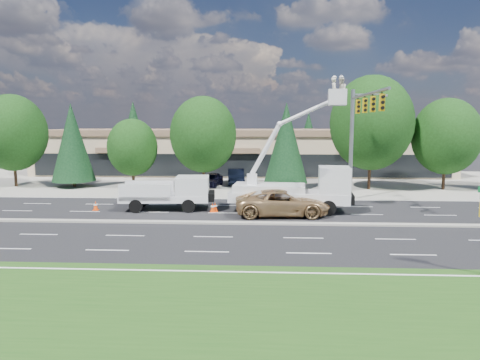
# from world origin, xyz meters

# --- Properties ---
(ground) EXTENTS (140.00, 140.00, 0.00)m
(ground) POSITION_xyz_m (0.00, 0.00, 0.00)
(ground) COLOR black
(ground) RESTS_ON ground
(concrete_apron) EXTENTS (140.00, 22.00, 0.01)m
(concrete_apron) POSITION_xyz_m (0.00, 20.00, 0.01)
(concrete_apron) COLOR gray
(concrete_apron) RESTS_ON ground
(grass_verge) EXTENTS (140.00, 10.00, 0.01)m
(grass_verge) POSITION_xyz_m (0.00, -13.00, 0.01)
(grass_verge) COLOR #1E4614
(grass_verge) RESTS_ON ground
(road_median) EXTENTS (120.00, 0.55, 0.12)m
(road_median) POSITION_xyz_m (0.00, 0.00, 0.06)
(road_median) COLOR gray
(road_median) RESTS_ON ground
(strip_mall) EXTENTS (50.40, 15.40, 5.50)m
(strip_mall) POSITION_xyz_m (0.00, 29.97, 2.83)
(strip_mall) COLOR tan
(strip_mall) RESTS_ON ground
(tree_front_a) EXTENTS (6.59, 6.59, 9.15)m
(tree_front_a) POSITION_xyz_m (-22.00, 15.00, 5.35)
(tree_front_a) COLOR #332114
(tree_front_a) RESTS_ON ground
(tree_front_b) EXTENTS (4.18, 4.18, 8.24)m
(tree_front_b) POSITION_xyz_m (-16.00, 15.00, 4.42)
(tree_front_b) COLOR #332114
(tree_front_b) RESTS_ON ground
(tree_front_c) EXTENTS (4.87, 4.87, 6.76)m
(tree_front_c) POSITION_xyz_m (-10.00, 15.00, 3.95)
(tree_front_c) COLOR #332114
(tree_front_c) RESTS_ON ground
(tree_front_d) EXTENTS (6.42, 6.42, 8.91)m
(tree_front_d) POSITION_xyz_m (-3.00, 15.00, 5.21)
(tree_front_d) COLOR #332114
(tree_front_d) RESTS_ON ground
(tree_front_e) EXTENTS (4.20, 4.20, 8.28)m
(tree_front_e) POSITION_xyz_m (5.00, 15.00, 4.44)
(tree_front_e) COLOR #332114
(tree_front_e) RESTS_ON ground
(tree_front_f) EXTENTS (7.78, 7.78, 10.79)m
(tree_front_f) POSITION_xyz_m (13.00, 15.00, 6.32)
(tree_front_f) COLOR #332114
(tree_front_f) RESTS_ON ground
(tree_front_g) EXTENTS (6.24, 6.24, 8.66)m
(tree_front_g) POSITION_xyz_m (20.00, 15.00, 5.07)
(tree_front_g) COLOR #332114
(tree_front_g) RESTS_ON ground
(tree_back_a) EXTENTS (4.96, 4.96, 9.78)m
(tree_back_a) POSITION_xyz_m (-18.00, 42.00, 5.25)
(tree_back_a) COLOR #332114
(tree_back_a) RESTS_ON ground
(tree_back_b) EXTENTS (4.84, 4.84, 9.55)m
(tree_back_b) POSITION_xyz_m (-4.00, 42.00, 5.12)
(tree_back_b) COLOR #332114
(tree_back_b) RESTS_ON ground
(tree_back_c) EXTENTS (4.06, 4.06, 8.00)m
(tree_back_c) POSITION_xyz_m (10.00, 42.00, 4.29)
(tree_back_c) COLOR #332114
(tree_back_c) RESTS_ON ground
(tree_back_d) EXTENTS (5.58, 5.58, 11.00)m
(tree_back_d) POSITION_xyz_m (22.00, 42.00, 5.90)
(tree_back_d) COLOR #332114
(tree_back_d) RESTS_ON ground
(signal_mast) EXTENTS (2.76, 10.16, 9.00)m
(signal_mast) POSITION_xyz_m (10.03, 7.04, 6.06)
(signal_mast) COLOR gray
(signal_mast) RESTS_ON ground
(utility_pickup) EXTENTS (6.54, 2.92, 2.44)m
(utility_pickup) POSITION_xyz_m (-3.90, 4.24, 1.01)
(utility_pickup) COLOR silver
(utility_pickup) RESTS_ON ground
(bucket_truck) EXTENTS (9.37, 3.43, 9.53)m
(bucket_truck) POSITION_xyz_m (5.58, 4.11, 2.11)
(bucket_truck) COLOR silver
(bucket_truck) RESTS_ON ground
(traffic_cone_a) EXTENTS (0.40, 0.40, 0.70)m
(traffic_cone_a) POSITION_xyz_m (-9.39, 3.71, 0.34)
(traffic_cone_a) COLOR #E33D07
(traffic_cone_a) RESTS_ON ground
(traffic_cone_b) EXTENTS (0.40, 0.40, 0.70)m
(traffic_cone_b) POSITION_xyz_m (-0.80, 3.51, 0.34)
(traffic_cone_b) COLOR #E33D07
(traffic_cone_b) RESTS_ON ground
(traffic_cone_c) EXTENTS (0.40, 0.40, 0.70)m
(traffic_cone_c) POSITION_xyz_m (-0.65, 3.70, 0.34)
(traffic_cone_c) COLOR #E33D07
(traffic_cone_c) RESTS_ON ground
(minivan) EXTENTS (6.56, 3.31, 1.78)m
(minivan) POSITION_xyz_m (4.10, 2.60, 0.89)
(minivan) COLOR #A78151
(minivan) RESTS_ON ground
(parked_car_west) EXTENTS (2.27, 4.28, 1.39)m
(parked_car_west) POSITION_xyz_m (-2.34, 16.00, 0.69)
(parked_car_west) COLOR black
(parked_car_west) RESTS_ON ground
(parked_car_east) EXTENTS (2.08, 4.91, 1.58)m
(parked_car_east) POSITION_xyz_m (0.00, 17.83, 0.79)
(parked_car_east) COLOR black
(parked_car_east) RESTS_ON ground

